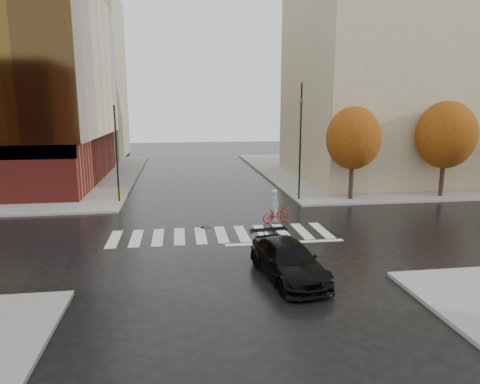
{
  "coord_description": "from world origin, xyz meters",
  "views": [
    {
      "loc": [
        -2.17,
        -21.08,
        6.66
      ],
      "look_at": [
        1.19,
        1.82,
        2.0
      ],
      "focal_mm": 32.0,
      "sensor_mm": 36.0,
      "label": 1
    }
  ],
  "objects_px": {
    "traffic_light_nw": "(116,148)",
    "traffic_light_ne": "(301,133)",
    "cyclist": "(275,211)",
    "fire_hydrant": "(118,192)",
    "sedan": "(288,260)"
  },
  "relations": [
    {
      "from": "cyclist",
      "to": "traffic_light_ne",
      "type": "height_order",
      "value": "traffic_light_ne"
    },
    {
      "from": "cyclist",
      "to": "fire_hydrant",
      "type": "relative_size",
      "value": 2.36
    },
    {
      "from": "sedan",
      "to": "traffic_light_nw",
      "type": "xyz_separation_m",
      "value": [
        -8.32,
        14.61,
        3.12
      ]
    },
    {
      "from": "cyclist",
      "to": "traffic_light_nw",
      "type": "relative_size",
      "value": 0.3
    },
    {
      "from": "cyclist",
      "to": "sedan",
      "type": "bearing_deg",
      "value": 152.06
    },
    {
      "from": "fire_hydrant",
      "to": "cyclist",
      "type": "bearing_deg",
      "value": -37.26
    },
    {
      "from": "sedan",
      "to": "fire_hydrant",
      "type": "height_order",
      "value": "sedan"
    },
    {
      "from": "sedan",
      "to": "fire_hydrant",
      "type": "xyz_separation_m",
      "value": [
        -8.52,
        15.61,
        -0.1
      ]
    },
    {
      "from": "cyclist",
      "to": "traffic_light_ne",
      "type": "distance_m",
      "value": 7.34
    },
    {
      "from": "cyclist",
      "to": "fire_hydrant",
      "type": "xyz_separation_m",
      "value": [
        -9.86,
        7.5,
        -0.06
      ]
    },
    {
      "from": "cyclist",
      "to": "fire_hydrant",
      "type": "height_order",
      "value": "cyclist"
    },
    {
      "from": "sedan",
      "to": "cyclist",
      "type": "height_order",
      "value": "cyclist"
    },
    {
      "from": "traffic_light_ne",
      "to": "fire_hydrant",
      "type": "distance_m",
      "value": 13.66
    },
    {
      "from": "sedan",
      "to": "traffic_light_ne",
      "type": "xyz_separation_m",
      "value": [
        4.28,
        13.39,
        4.13
      ]
    },
    {
      "from": "traffic_light_nw",
      "to": "traffic_light_ne",
      "type": "bearing_deg",
      "value": 99.64
    }
  ]
}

